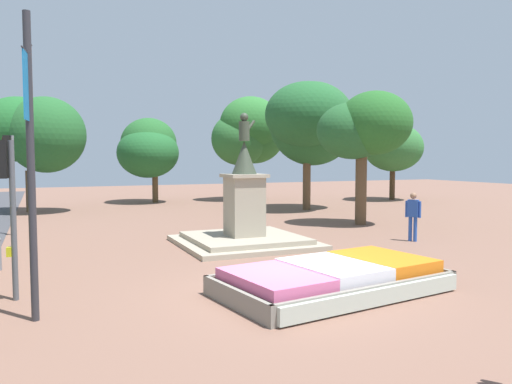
# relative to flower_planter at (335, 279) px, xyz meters

# --- Properties ---
(ground_plane) EXTENTS (92.29, 92.29, 0.00)m
(ground_plane) POSITION_rel_flower_planter_xyz_m (-1.12, 0.27, -0.30)
(ground_plane) COLOR brown
(flower_planter) EXTENTS (5.50, 3.53, 0.66)m
(flower_planter) POSITION_rel_flower_planter_xyz_m (0.00, 0.00, 0.00)
(flower_planter) COLOR #38281C
(flower_planter) RESTS_ON ground_plane
(statue_monument) EXTENTS (4.45, 4.45, 4.59)m
(statue_monument) POSITION_rel_flower_planter_xyz_m (0.46, 6.55, 0.56)
(statue_monument) COLOR #A09581
(statue_monument) RESTS_ON ground_plane
(traffic_light_mid_block) EXTENTS (0.42, 0.31, 3.41)m
(traffic_light_mid_block) POSITION_rel_flower_planter_xyz_m (-6.71, 2.19, 2.05)
(traffic_light_mid_block) COLOR #4C5156
(traffic_light_mid_block) RESTS_ON ground_plane
(traffic_light_far_corner) EXTENTS (0.42, 0.30, 3.92)m
(traffic_light_far_corner) POSITION_rel_flower_planter_xyz_m (-7.11, 12.17, 2.38)
(traffic_light_far_corner) COLOR slate
(traffic_light_far_corner) RESTS_ON ground_plane
(banner_pole) EXTENTS (0.17, 1.12, 5.67)m
(banner_pole) POSITION_rel_flower_planter_xyz_m (-6.21, 0.53, 2.80)
(banner_pole) COLOR #2D2D33
(banner_pole) RESTS_ON ground_plane
(pedestrian_crossing_plaza) EXTENTS (0.40, 0.48, 1.78)m
(pedestrian_crossing_plaza) POSITION_rel_flower_planter_xyz_m (6.37, 4.78, 0.74)
(pedestrian_crossing_plaza) COLOR #264CA5
(pedestrian_crossing_plaza) RESTS_ON ground_plane
(park_tree_far_left) EXTENTS (5.96, 5.54, 7.54)m
(park_tree_far_left) POSITION_rel_flower_planter_xyz_m (8.46, 16.02, 4.92)
(park_tree_far_left) COLOR brown
(park_tree_far_left) RESTS_ON ground_plane
(park_tree_behind_statue) EXTENTS (4.00, 3.86, 6.01)m
(park_tree_behind_statue) POSITION_rel_flower_planter_xyz_m (7.35, 9.18, 4.10)
(park_tree_behind_statue) COLOR brown
(park_tree_behind_statue) RESTS_ON ground_plane
(park_tree_far_right) EXTENTS (4.12, 4.68, 5.77)m
(park_tree_far_right) POSITION_rel_flower_planter_xyz_m (0.81, 24.72, 3.49)
(park_tree_far_right) COLOR brown
(park_tree_far_right) RESTS_ON ground_plane
(park_tree_street_side) EXTENTS (5.57, 4.66, 7.39)m
(park_tree_street_side) POSITION_rel_flower_planter_xyz_m (7.79, 23.67, 4.61)
(park_tree_street_side) COLOR brown
(park_tree_street_side) RESTS_ON ground_plane
(park_tree_mid_canopy) EXTENTS (4.64, 4.52, 5.55)m
(park_tree_mid_canopy) POSITION_rel_flower_planter_xyz_m (17.21, 19.50, 3.53)
(park_tree_mid_canopy) COLOR #4C3823
(park_tree_mid_canopy) RESTS_ON ground_plane
(park_tree_distant) EXTENTS (5.58, 4.95, 6.42)m
(park_tree_distant) POSITION_rel_flower_planter_xyz_m (-6.31, 20.71, 4.14)
(park_tree_distant) COLOR brown
(park_tree_distant) RESTS_ON ground_plane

